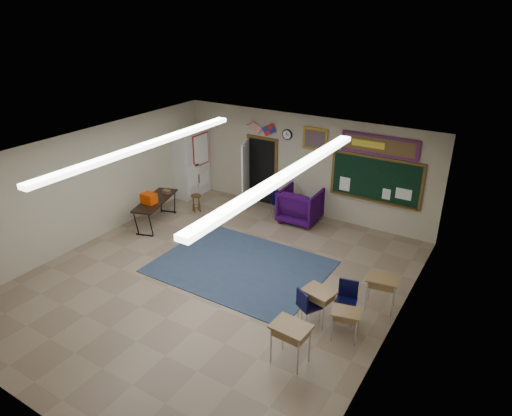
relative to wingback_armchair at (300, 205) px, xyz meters
The scene contains 25 objects.
floor 3.90m from the wingback_armchair, 94.00° to the right, with size 9.00×9.00×0.00m, color #84725B.
back_wall 1.21m from the wingback_armchair, 112.75° to the left, with size 8.00×0.04×3.00m, color #ABA38A.
front_wall 8.42m from the wingback_armchair, 91.85° to the right, with size 8.00×0.04×3.00m, color #ABA38A.
left_wall 5.84m from the wingback_armchair, 137.91° to the right, with size 0.04×9.00×3.00m, color #ABA38A.
right_wall 5.46m from the wingback_armchair, 45.95° to the right, with size 0.04×9.00×3.00m, color #ABA38A.
ceiling 4.60m from the wingback_armchair, 94.00° to the right, with size 8.00×9.00×0.04m, color silver.
area_rug 3.10m from the wingback_armchair, 91.31° to the right, with size 4.00×3.00×0.02m, color #2D3E56.
fluorescent_strips 4.57m from the wingback_armchair, 94.00° to the right, with size 3.86×6.00×0.10m, color white, non-canonical shape.
doorway 1.92m from the wingback_armchair, 164.40° to the left, with size 1.10×0.89×2.16m.
chalkboard 2.24m from the wingback_armchair, 17.42° to the left, with size 2.55×0.14×1.30m.
bulletin_board 2.81m from the wingback_armchair, 17.53° to the left, with size 2.10×0.05×0.55m.
framed_art_print 1.94m from the wingback_armchair, 82.51° to the left, with size 0.75×0.05×0.65m.
wall_clock 2.11m from the wingback_armchair, 143.36° to the left, with size 0.32×0.05×0.32m.
wall_flags 2.65m from the wingback_armchair, 160.73° to the left, with size 1.16×0.06×0.70m, color red, non-canonical shape.
storage_cabinet 4.03m from the wingback_armchair, behind, with size 0.59×1.25×2.20m.
wingback_armchair is the anchor object (origin of this frame).
student_chair_reading 0.75m from the wingback_armchair, behind, with size 0.45×0.45×0.90m, color black, non-canonical shape.
student_chair_desk_a 4.71m from the wingback_armchair, 61.11° to the right, with size 0.41×0.41×0.81m, color black, non-canonical shape.
student_chair_desk_b 4.65m from the wingback_armchair, 52.07° to the right, with size 0.43×0.43×0.86m, color black, non-canonical shape.
student_desk_front_left 4.62m from the wingback_armchair, 58.82° to the right, with size 0.69×0.57×0.73m.
student_desk_front_right 4.41m from the wingback_armchair, 40.98° to the right, with size 0.70×0.57×0.76m.
student_desk_back_left 5.81m from the wingback_armchair, 64.98° to the right, with size 0.70×0.54×0.80m.
student_desk_back_right 5.18m from the wingback_armchair, 53.79° to the right, with size 0.61×0.51×0.64m.
folding_table 4.18m from the wingback_armchair, 146.00° to the right, with size 1.12×1.91×1.03m.
wooden_stool 3.20m from the wingback_armchair, 160.37° to the right, with size 0.31×0.31×0.54m.
Camera 1 is at (5.55, -7.11, 5.89)m, focal length 32.00 mm.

